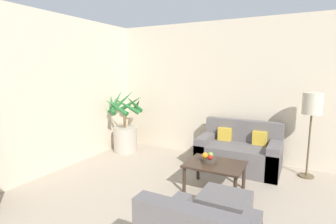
% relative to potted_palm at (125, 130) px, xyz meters
% --- Properties ---
extents(wall_back, '(8.07, 0.06, 2.70)m').
position_rel_potted_palm_xyz_m(wall_back, '(2.83, 0.69, 0.87)').
color(wall_back, beige).
rests_on(wall_back, ground_plane).
extents(potted_palm, '(0.85, 0.85, 1.34)m').
position_rel_potted_palm_xyz_m(potted_palm, '(0.00, 0.00, 0.00)').
color(potted_palm, '#ADA393').
rests_on(potted_palm, ground_plane).
extents(sofa_loveseat, '(1.40, 0.81, 0.84)m').
position_rel_potted_palm_xyz_m(sofa_loveseat, '(2.41, 0.14, -0.19)').
color(sofa_loveseat, '#605B5B').
rests_on(sofa_loveseat, ground_plane).
extents(floor_lamp, '(0.30, 0.30, 1.40)m').
position_rel_potted_palm_xyz_m(floor_lamp, '(3.49, 0.29, 0.68)').
color(floor_lamp, brown).
rests_on(floor_lamp, ground_plane).
extents(coffee_table, '(0.82, 0.63, 0.42)m').
position_rel_potted_palm_xyz_m(coffee_table, '(2.30, -0.91, -0.12)').
color(coffee_table, '#38281E').
rests_on(coffee_table, ground_plane).
extents(fruit_bowl, '(0.24, 0.24, 0.05)m').
position_rel_potted_palm_xyz_m(fruit_bowl, '(2.19, -0.87, -0.03)').
color(fruit_bowl, '#42382D').
rests_on(fruit_bowl, coffee_table).
extents(apple_red, '(0.07, 0.07, 0.07)m').
position_rel_potted_palm_xyz_m(apple_red, '(2.23, -0.93, 0.03)').
color(apple_red, red).
rests_on(apple_red, fruit_bowl).
extents(apple_green, '(0.08, 0.08, 0.08)m').
position_rel_potted_palm_xyz_m(apple_green, '(2.21, -0.84, 0.04)').
color(apple_green, olive).
rests_on(apple_green, fruit_bowl).
extents(orange_fruit, '(0.09, 0.09, 0.09)m').
position_rel_potted_palm_xyz_m(orange_fruit, '(2.14, -0.91, 0.04)').
color(orange_fruit, orange).
rests_on(orange_fruit, fruit_bowl).
extents(ottoman, '(0.54, 0.49, 0.38)m').
position_rel_potted_palm_xyz_m(ottoman, '(2.67, -1.73, -0.28)').
color(ottoman, '#605B5B').
rests_on(ottoman, ground_plane).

